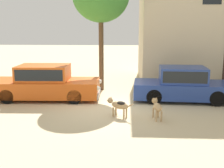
{
  "coord_description": "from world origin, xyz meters",
  "views": [
    {
      "loc": [
        0.8,
        -10.54,
        3.09
      ],
      "look_at": [
        0.25,
        0.2,
        0.9
      ],
      "focal_mm": 44.13,
      "sensor_mm": 36.0,
      "label": 1
    }
  ],
  "objects_px": {
    "stray_dog_spotted": "(119,105)",
    "stray_dog_tan": "(157,107)",
    "parked_sedan_nearest": "(45,82)",
    "parked_sedan_second": "(183,84)"
  },
  "relations": [
    {
      "from": "parked_sedan_second",
      "to": "stray_dog_tan",
      "type": "bearing_deg",
      "value": -114.93
    },
    {
      "from": "parked_sedan_second",
      "to": "stray_dog_tan",
      "type": "xyz_separation_m",
      "value": [
        -1.37,
        -2.55,
        -0.28
      ]
    },
    {
      "from": "stray_dog_spotted",
      "to": "parked_sedan_nearest",
      "type": "bearing_deg",
      "value": -4.42
    },
    {
      "from": "parked_sedan_nearest",
      "to": "stray_dog_tan",
      "type": "xyz_separation_m",
      "value": [
        4.64,
        -2.53,
        -0.3
      ]
    },
    {
      "from": "parked_sedan_nearest",
      "to": "parked_sedan_second",
      "type": "distance_m",
      "value": 6.01
    },
    {
      "from": "parked_sedan_nearest",
      "to": "stray_dog_spotted",
      "type": "distance_m",
      "value": 4.07
    },
    {
      "from": "parked_sedan_second",
      "to": "stray_dog_spotted",
      "type": "distance_m",
      "value": 3.59
    },
    {
      "from": "stray_dog_spotted",
      "to": "stray_dog_tan",
      "type": "bearing_deg",
      "value": -157.4
    },
    {
      "from": "stray_dog_spotted",
      "to": "stray_dog_tan",
      "type": "distance_m",
      "value": 1.34
    },
    {
      "from": "parked_sedan_nearest",
      "to": "stray_dog_tan",
      "type": "relative_size",
      "value": 4.47
    }
  ]
}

